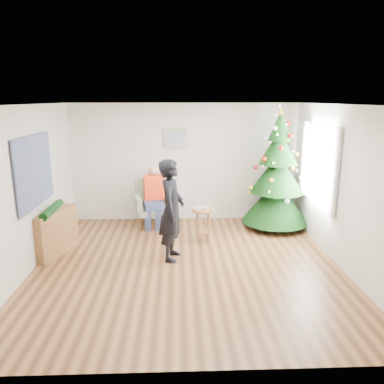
{
  "coord_description": "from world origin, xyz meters",
  "views": [
    {
      "loc": [
        -0.14,
        -5.73,
        2.68
      ],
      "look_at": [
        0.1,
        0.6,
        1.1
      ],
      "focal_mm": 35.0,
      "sensor_mm": 36.0,
      "label": 1
    }
  ],
  "objects_px": {
    "stool": "(203,225)",
    "armchair": "(154,209)",
    "standing_man": "(172,210)",
    "console": "(54,233)",
    "christmas_tree": "(277,175)"
  },
  "relations": [
    {
      "from": "stool",
      "to": "armchair",
      "type": "distance_m",
      "value": 1.4
    },
    {
      "from": "stool",
      "to": "standing_man",
      "type": "height_order",
      "value": "standing_man"
    },
    {
      "from": "console",
      "to": "christmas_tree",
      "type": "bearing_deg",
      "value": 36.08
    },
    {
      "from": "christmas_tree",
      "to": "standing_man",
      "type": "xyz_separation_m",
      "value": [
        -2.18,
        -1.54,
        -0.27
      ]
    },
    {
      "from": "stool",
      "to": "armchair",
      "type": "xyz_separation_m",
      "value": [
        -1.01,
        0.98,
        0.04
      ]
    },
    {
      "from": "stool",
      "to": "armchair",
      "type": "bearing_deg",
      "value": 135.82
    },
    {
      "from": "stool",
      "to": "standing_man",
      "type": "relative_size",
      "value": 0.37
    },
    {
      "from": "armchair",
      "to": "console",
      "type": "bearing_deg",
      "value": -149.7
    },
    {
      "from": "christmas_tree",
      "to": "armchair",
      "type": "distance_m",
      "value": 2.72
    },
    {
      "from": "armchair",
      "to": "standing_man",
      "type": "height_order",
      "value": "standing_man"
    },
    {
      "from": "stool",
      "to": "christmas_tree",
      "type": "bearing_deg",
      "value": 25.08
    },
    {
      "from": "stool",
      "to": "armchair",
      "type": "height_order",
      "value": "armchair"
    },
    {
      "from": "christmas_tree",
      "to": "standing_man",
      "type": "height_order",
      "value": "christmas_tree"
    },
    {
      "from": "stool",
      "to": "console",
      "type": "height_order",
      "value": "console"
    },
    {
      "from": "christmas_tree",
      "to": "stool",
      "type": "height_order",
      "value": "christmas_tree"
    }
  ]
}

